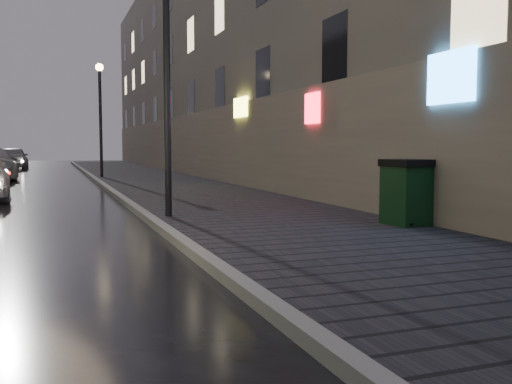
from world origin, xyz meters
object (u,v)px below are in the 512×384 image
trash_bin (408,191)px  lamp_far (100,105)px  car_far (13,158)px  lamp_near (167,54)px

trash_bin → lamp_far: bearing=95.1°
car_far → lamp_near: bearing=99.5°
lamp_near → trash_bin: size_ratio=4.35×
lamp_near → trash_bin: lamp_near is taller
lamp_far → trash_bin: size_ratio=4.35×
lamp_far → lamp_near: bearing=-90.0°
lamp_near → car_far: lamp_near is taller
lamp_near → lamp_far: (0.00, 16.00, 0.00)m
lamp_far → car_far: (-4.62, 13.96, -2.71)m
lamp_near → trash_bin: (3.95, -2.75, -2.72)m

